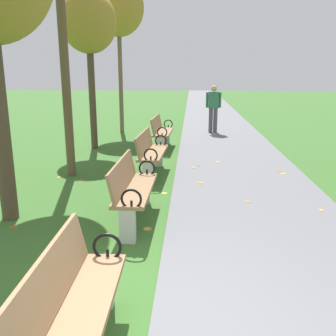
% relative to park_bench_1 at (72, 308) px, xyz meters
% --- Properties ---
extents(paved_walkway, '(2.72, 44.00, 0.02)m').
position_rel_park_bench_1_xyz_m(paved_walkway, '(1.86, 17.96, -0.48)').
color(paved_walkway, slate).
rests_on(paved_walkway, ground).
extents(park_bench_1, '(0.51, 1.61, 0.90)m').
position_rel_park_bench_1_xyz_m(park_bench_1, '(0.00, 0.00, 0.00)').
color(park_bench_1, '#93704C').
rests_on(park_bench_1, ground).
extents(park_bench_2, '(0.49, 1.60, 0.90)m').
position_rel_park_bench_1_xyz_m(park_bench_2, '(-0.00, 2.83, 0.00)').
color(park_bench_2, '#93704C').
rests_on(park_bench_2, ground).
extents(park_bench_3, '(0.54, 1.62, 0.90)m').
position_rel_park_bench_1_xyz_m(park_bench_3, '(0.00, 5.33, 0.00)').
color(park_bench_3, '#93704C').
rests_on(park_bench_3, ground).
extents(park_bench_4, '(0.54, 1.62, 0.90)m').
position_rel_park_bench_1_xyz_m(park_bench_4, '(0.00, 8.10, 0.00)').
color(park_bench_4, '#93704C').
rests_on(park_bench_4, ground).
extents(tree_4, '(1.46, 1.46, 4.17)m').
position_rel_park_bench_1_xyz_m(tree_4, '(-1.88, 8.01, 2.83)').
color(tree_4, '#4C3D2D').
rests_on(tree_4, ground).
extents(tree_5, '(1.69, 1.69, 5.08)m').
position_rel_park_bench_1_xyz_m(tree_5, '(-1.64, 10.96, 3.64)').
color(tree_5, brown).
rests_on(tree_5, ground).
extents(pedestrian_walking, '(0.53, 0.23, 1.62)m').
position_rel_park_bench_1_xyz_m(pedestrian_walking, '(1.58, 10.93, 0.44)').
color(pedestrian_walking, '#4C4C56').
rests_on(pedestrian_walking, paved_walkway).
extents(scattered_leaves, '(4.85, 6.70, 0.02)m').
position_rel_park_bench_1_xyz_m(scattered_leaves, '(0.61, 4.07, -0.47)').
color(scattered_leaves, gold).
rests_on(scattered_leaves, ground).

